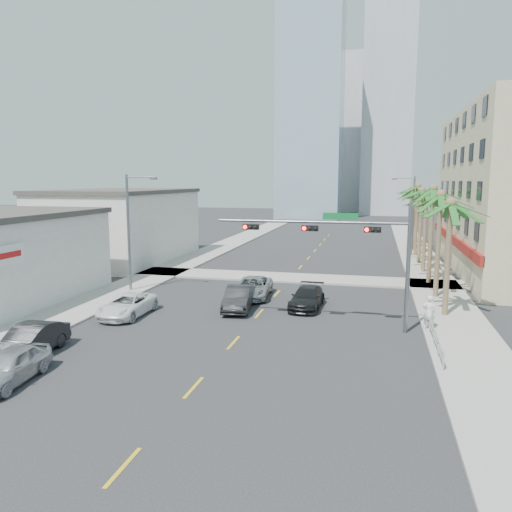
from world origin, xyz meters
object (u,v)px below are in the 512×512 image
(car_lane_center, at_px, (253,287))
(car_parked_near, at_px, (10,366))
(car_parked_far, at_px, (127,305))
(car_lane_right, at_px, (307,298))
(car_parked_mid, at_px, (30,341))
(car_lane_left, at_px, (239,298))
(pedestrian, at_px, (429,312))
(traffic_signal_mast, at_px, (350,243))

(car_lane_center, bearing_deg, car_parked_near, -114.46)
(car_parked_far, bearing_deg, car_lane_center, 46.42)
(car_lane_right, bearing_deg, car_parked_far, -154.78)
(car_parked_mid, xyz_separation_m, car_parked_far, (1.09, 7.81, -0.08))
(car_lane_left, xyz_separation_m, pedestrian, (11.87, -2.08, 0.35))
(traffic_signal_mast, height_order, pedestrian, traffic_signal_mast)
(car_lane_center, bearing_deg, car_parked_mid, -122.39)
(car_lane_left, bearing_deg, car_parked_near, -120.93)
(car_parked_far, height_order, car_lane_left, car_lane_left)
(car_parked_near, bearing_deg, car_parked_far, 85.96)
(traffic_signal_mast, xyz_separation_m, car_parked_far, (-13.84, -0.43, -4.37))
(traffic_signal_mast, relative_size, car_parked_far, 2.23)
(car_lane_right, bearing_deg, car_lane_left, -158.48)
(car_parked_near, bearing_deg, traffic_signal_mast, 34.35)
(car_parked_near, relative_size, car_parked_mid, 0.94)
(car_parked_near, xyz_separation_m, car_lane_left, (6.23, 14.02, 0.03))
(car_lane_center, relative_size, car_lane_right, 1.10)
(pedestrian, bearing_deg, car_parked_far, 3.01)
(car_parked_near, bearing_deg, car_lane_left, 60.63)
(car_parked_mid, bearing_deg, car_lane_center, 59.54)
(car_parked_mid, distance_m, car_lane_center, 16.57)
(traffic_signal_mast, xyz_separation_m, pedestrian, (4.52, 0.64, -3.94))
(car_lane_left, height_order, car_lane_center, car_lane_left)
(car_parked_far, bearing_deg, car_parked_near, -88.64)
(car_lane_left, height_order, pedestrian, pedestrian)
(car_parked_mid, height_order, car_parked_far, car_parked_mid)
(car_parked_near, xyz_separation_m, car_parked_mid, (-1.34, 3.05, 0.02))
(pedestrian, bearing_deg, traffic_signal_mast, 7.77)
(car_parked_mid, xyz_separation_m, pedestrian, (19.44, 8.89, 0.35))
(traffic_signal_mast, relative_size, pedestrian, 5.71)
(car_parked_far, distance_m, car_lane_center, 9.51)
(car_parked_far, distance_m, pedestrian, 18.39)
(traffic_signal_mast, height_order, car_lane_right, traffic_signal_mast)
(traffic_signal_mast, relative_size, car_lane_right, 2.30)
(car_parked_near, bearing_deg, car_lane_right, 50.39)
(traffic_signal_mast, height_order, car_parked_mid, traffic_signal_mast)
(car_lane_left, bearing_deg, traffic_signal_mast, -27.28)
(traffic_signal_mast, height_order, car_parked_far, traffic_signal_mast)
(car_parked_mid, distance_m, pedestrian, 21.38)
(car_lane_center, bearing_deg, car_lane_left, -95.95)
(car_parked_far, bearing_deg, car_lane_right, 23.56)
(car_parked_near, bearing_deg, car_lane_center, 65.06)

